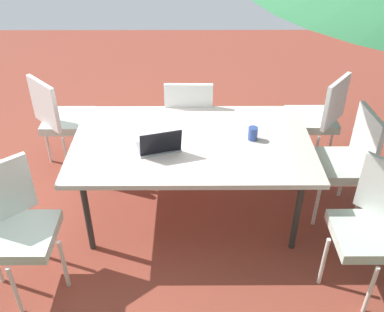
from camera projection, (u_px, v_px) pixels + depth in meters
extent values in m
cube|color=brown|center=(192.00, 212.00, 4.00)|extent=(10.00, 10.00, 0.02)
cube|color=silver|center=(192.00, 143.00, 3.58)|extent=(1.93, 1.18, 0.04)
cylinder|color=#333333|center=(278.00, 151.00, 4.15)|extent=(0.05, 0.05, 0.72)
cylinder|color=#333333|center=(105.00, 152.00, 4.15)|extent=(0.05, 0.05, 0.72)
cylinder|color=#333333|center=(297.00, 214.00, 3.43)|extent=(0.05, 0.05, 0.72)
cylinder|color=#333333|center=(87.00, 214.00, 3.42)|extent=(0.05, 0.05, 0.72)
cube|color=silver|center=(68.00, 121.00, 4.37)|extent=(0.46, 0.46, 0.08)
cube|color=white|center=(44.00, 104.00, 4.10)|extent=(0.33, 0.34, 0.45)
cylinder|color=white|center=(97.00, 143.00, 4.51)|extent=(0.03, 0.03, 0.45)
cylinder|color=white|center=(78.00, 130.00, 4.73)|extent=(0.03, 0.03, 0.45)
cylinder|color=white|center=(66.00, 157.00, 4.31)|extent=(0.03, 0.03, 0.45)
cylinder|color=white|center=(48.00, 143.00, 4.52)|extent=(0.03, 0.03, 0.45)
cube|color=silver|center=(367.00, 235.00, 3.05)|extent=(0.46, 0.46, 0.08)
cylinder|color=white|center=(323.00, 262.00, 3.20)|extent=(0.03, 0.03, 0.45)
cylinder|color=white|center=(370.00, 290.00, 2.99)|extent=(0.03, 0.03, 0.45)
cylinder|color=white|center=(348.00, 237.00, 3.41)|extent=(0.03, 0.03, 0.45)
cube|color=silver|center=(336.00, 165.00, 3.74)|extent=(0.46, 0.46, 0.08)
cube|color=white|center=(367.00, 138.00, 3.60)|extent=(0.07, 0.44, 0.45)
cylinder|color=white|center=(304.00, 178.00, 4.03)|extent=(0.03, 0.03, 0.45)
cylinder|color=white|center=(317.00, 204.00, 3.73)|extent=(0.03, 0.03, 0.45)
cylinder|color=white|center=(343.00, 177.00, 4.05)|extent=(0.03, 0.03, 0.45)
cylinder|color=white|center=(358.00, 202.00, 3.75)|extent=(0.03, 0.03, 0.45)
cube|color=silver|center=(311.00, 119.00, 4.39)|extent=(0.46, 0.46, 0.08)
cube|color=white|center=(336.00, 102.00, 4.13)|extent=(0.31, 0.36, 0.45)
cylinder|color=white|center=(299.00, 129.00, 4.75)|extent=(0.03, 0.03, 0.45)
cylinder|color=white|center=(283.00, 143.00, 4.52)|extent=(0.03, 0.03, 0.45)
cylinder|color=white|center=(331.00, 141.00, 4.56)|extent=(0.03, 0.03, 0.45)
cylinder|color=white|center=(315.00, 156.00, 4.33)|extent=(0.03, 0.03, 0.45)
cube|color=silver|center=(189.00, 121.00, 4.37)|extent=(0.46, 0.46, 0.08)
cube|color=white|center=(189.00, 107.00, 4.05)|extent=(0.44, 0.05, 0.45)
cylinder|color=white|center=(206.00, 134.00, 4.67)|extent=(0.03, 0.03, 0.45)
cylinder|color=white|center=(172.00, 134.00, 4.67)|extent=(0.03, 0.03, 0.45)
cylinder|color=white|center=(207.00, 153.00, 4.37)|extent=(0.03, 0.03, 0.45)
cylinder|color=white|center=(171.00, 153.00, 4.37)|extent=(0.03, 0.03, 0.45)
cube|color=silver|center=(22.00, 236.00, 3.05)|extent=(0.46, 0.46, 0.08)
cube|color=white|center=(1.00, 191.00, 3.03)|extent=(0.36, 0.31, 0.45)
cylinder|color=white|center=(15.00, 291.00, 2.99)|extent=(0.03, 0.03, 0.45)
cylinder|color=white|center=(64.00, 264.00, 3.18)|extent=(0.03, 0.03, 0.45)
cylinder|color=white|center=(42.00, 237.00, 3.41)|extent=(0.03, 0.03, 0.45)
cube|color=gray|center=(158.00, 147.00, 3.47)|extent=(0.37, 0.30, 0.02)
cube|color=black|center=(161.00, 143.00, 3.32)|extent=(0.32, 0.14, 0.20)
cylinder|color=#334C99|center=(253.00, 134.00, 3.55)|extent=(0.08, 0.08, 0.11)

